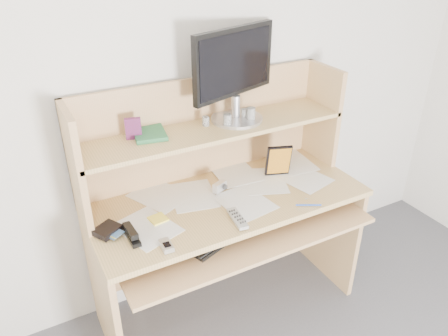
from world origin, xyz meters
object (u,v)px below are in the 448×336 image
desk (221,199)px  monitor (235,72)px  keyboard (221,233)px  tv_remote (237,218)px  game_case (278,161)px

desk → monitor: size_ratio=2.71×
desk → keyboard: desk is taller
keyboard → tv_remote: (0.06, -0.05, 0.10)m
keyboard → monitor: monitor is taller
keyboard → tv_remote: bearing=-61.7°
tv_remote → monitor: 0.72m
desk → monitor: monitor is taller
game_case → monitor: (-0.19, 0.14, 0.48)m
desk → tv_remote: (-0.06, -0.28, 0.07)m
keyboard → monitor: size_ratio=0.81×
tv_remote → monitor: monitor is taller
keyboard → tv_remote: size_ratio=2.52×
game_case → keyboard: bearing=-136.5°
tv_remote → keyboard: bearing=146.1°
desk → tv_remote: size_ratio=8.43×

